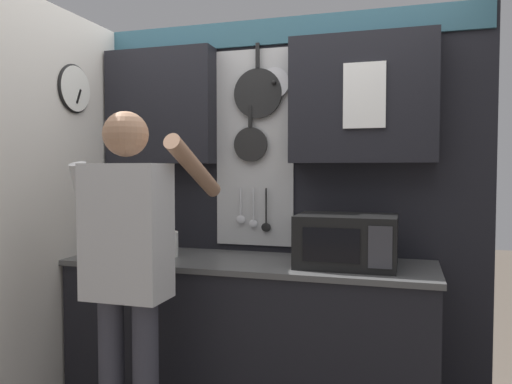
# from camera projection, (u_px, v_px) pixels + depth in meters

# --- Properties ---
(base_cabinet_counter) EXTENTS (2.02, 0.62, 0.93)m
(base_cabinet_counter) POSITION_uv_depth(u_px,v_px,m) (249.00, 343.00, 2.78)
(base_cabinet_counter) COLOR black
(base_cabinet_counter) RESTS_ON ground_plane
(back_wall_unit) EXTENTS (2.59, 0.22, 2.32)m
(back_wall_unit) POSITION_uv_depth(u_px,v_px,m) (263.00, 165.00, 3.00)
(back_wall_unit) COLOR black
(back_wall_unit) RESTS_ON ground_plane
(side_wall) EXTENTS (0.07, 1.60, 2.32)m
(side_wall) POSITION_uv_depth(u_px,v_px,m) (43.00, 217.00, 2.67)
(side_wall) COLOR silver
(side_wall) RESTS_ON ground_plane
(microwave) EXTENTS (0.51, 0.36, 0.27)m
(microwave) POSITION_uv_depth(u_px,v_px,m) (347.00, 241.00, 2.57)
(microwave) COLOR black
(microwave) RESTS_ON base_cabinet_counter
(knife_block) EXTENTS (0.13, 0.16, 0.25)m
(knife_block) POSITION_uv_depth(u_px,v_px,m) (143.00, 240.00, 2.92)
(knife_block) COLOR brown
(knife_block) RESTS_ON base_cabinet_counter
(utensil_crock) EXTENTS (0.11, 0.11, 0.34)m
(utensil_crock) POSITION_uv_depth(u_px,v_px,m) (168.00, 241.00, 2.87)
(utensil_crock) COLOR white
(utensil_crock) RESTS_ON base_cabinet_counter
(person) EXTENTS (0.54, 0.63, 1.69)m
(person) POSITION_uv_depth(u_px,v_px,m) (128.00, 259.00, 2.31)
(person) COLOR #383842
(person) RESTS_ON ground_plane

